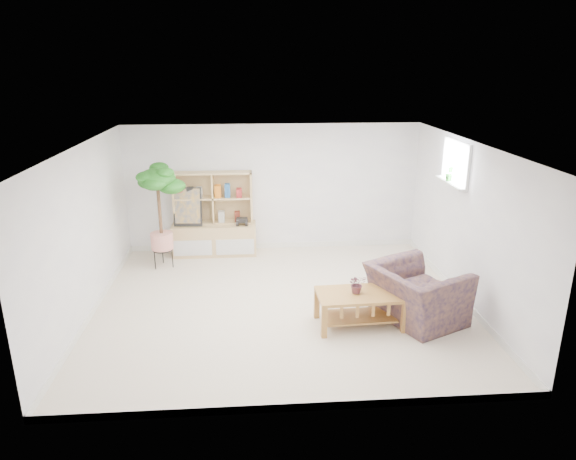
{
  "coord_description": "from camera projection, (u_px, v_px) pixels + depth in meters",
  "views": [
    {
      "loc": [
        -0.43,
        -6.97,
        3.46
      ],
      "look_at": [
        0.12,
        0.34,
        1.06
      ],
      "focal_mm": 32.0,
      "sensor_mm": 36.0,
      "label": 1
    }
  ],
  "objects": [
    {
      "name": "poster",
      "position": [
        188.0,
        207.0,
        9.39
      ],
      "size": [
        0.53,
        0.15,
        0.72
      ],
      "primitive_type": null,
      "rotation": [
        0.0,
        0.0,
        -0.06
      ],
      "color": "yellow",
      "rests_on": "storage_unit"
    },
    {
      "name": "armchair",
      "position": [
        417.0,
        290.0,
        7.13
      ],
      "size": [
        1.46,
        1.54,
        0.89
      ],
      "primitive_type": "imported",
      "rotation": [
        0.0,
        0.0,
        2.01
      ],
      "color": "#15143B",
      "rests_on": "floor"
    },
    {
      "name": "floor_tree",
      "position": [
        160.0,
        217.0,
        8.86
      ],
      "size": [
        0.85,
        0.85,
        1.84
      ],
      "primitive_type": null,
      "rotation": [
        0.0,
        0.0,
        -0.3
      ],
      "color": "#1B6A13",
      "rests_on": "floor"
    },
    {
      "name": "ceiling",
      "position": [
        281.0,
        145.0,
        6.97
      ],
      "size": [
        5.5,
        5.0,
        0.01
      ],
      "primitive_type": "cube",
      "color": "white",
      "rests_on": "walls"
    },
    {
      "name": "walls",
      "position": [
        281.0,
        228.0,
        7.34
      ],
      "size": [
        5.51,
        5.01,
        2.4
      ],
      "color": "white",
      "rests_on": "floor"
    },
    {
      "name": "baseboard",
      "position": [
        282.0,
        301.0,
        7.7
      ],
      "size": [
        5.5,
        5.0,
        0.1
      ],
      "primitive_type": null,
      "color": "white",
      "rests_on": "floor"
    },
    {
      "name": "coffee_table",
      "position": [
        359.0,
        309.0,
        7.04
      ],
      "size": [
        1.19,
        0.69,
        0.48
      ],
      "primitive_type": null,
      "rotation": [
        0.0,
        0.0,
        0.05
      ],
      "color": "#B47135",
      "rests_on": "floor"
    },
    {
      "name": "table_plant",
      "position": [
        357.0,
        284.0,
        6.94
      ],
      "size": [
        0.26,
        0.24,
        0.26
      ],
      "primitive_type": "imported",
      "rotation": [
        0.0,
        0.0,
        0.14
      ],
      "color": "#144F20",
      "rests_on": "coffee_table"
    },
    {
      "name": "storage_unit",
      "position": [
        213.0,
        214.0,
        9.51
      ],
      "size": [
        1.56,
        0.53,
        1.56
      ],
      "primitive_type": null,
      "color": "tan",
      "rests_on": "floor"
    },
    {
      "name": "sill_plant",
      "position": [
        450.0,
        173.0,
        7.97
      ],
      "size": [
        0.16,
        0.15,
        0.24
      ],
      "primitive_type": "imported",
      "rotation": [
        0.0,
        0.0,
        -0.41
      ],
      "color": "#1B6A13",
      "rests_on": "window_sill"
    },
    {
      "name": "window_sill",
      "position": [
        450.0,
        183.0,
        7.95
      ],
      "size": [
        0.14,
        1.0,
        0.04
      ],
      "primitive_type": "cube",
      "color": "white",
      "rests_on": "walls"
    },
    {
      "name": "window",
      "position": [
        456.0,
        163.0,
        7.86
      ],
      "size": [
        0.1,
        0.98,
        0.68
      ],
      "primitive_type": null,
      "color": "white",
      "rests_on": "walls"
    },
    {
      "name": "toy_truck",
      "position": [
        242.0,
        221.0,
        9.51
      ],
      "size": [
        0.31,
        0.22,
        0.16
      ],
      "primitive_type": null,
      "rotation": [
        0.0,
        0.0,
        -0.04
      ],
      "color": "black",
      "rests_on": "storage_unit"
    },
    {
      "name": "floor",
      "position": [
        282.0,
        304.0,
        7.71
      ],
      "size": [
        5.5,
        5.0,
        0.01
      ],
      "primitive_type": "cube",
      "color": "beige",
      "rests_on": "ground"
    }
  ]
}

